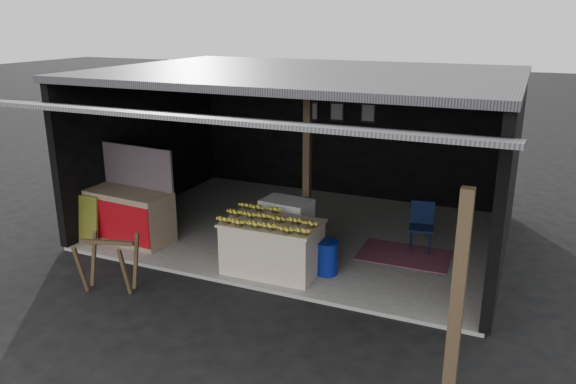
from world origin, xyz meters
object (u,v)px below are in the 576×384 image
at_px(water_barrel, 327,258).
at_px(banana_table, 272,247).
at_px(plastic_chair, 422,222).
at_px(neighbor_stall, 128,213).
at_px(sawhorse, 108,259).
at_px(white_crate, 287,225).

bearing_deg(water_barrel, banana_table, -162.56).
height_order(water_barrel, plastic_chair, plastic_chair).
relative_size(neighbor_stall, water_barrel, 3.29).
xyz_separation_m(banana_table, water_barrel, (0.82, 0.26, -0.16)).
bearing_deg(neighbor_stall, sawhorse, -54.95).
bearing_deg(banana_table, water_barrel, 16.36).
xyz_separation_m(white_crate, water_barrel, (0.95, -0.61, -0.20)).
bearing_deg(sawhorse, water_barrel, 15.84).
relative_size(banana_table, water_barrel, 2.99).
bearing_deg(plastic_chair, white_crate, -164.50).
relative_size(banana_table, neighbor_stall, 0.91).
bearing_deg(water_barrel, sawhorse, -148.11).
bearing_deg(sawhorse, neighbor_stall, 104.27).
bearing_deg(plastic_chair, water_barrel, -135.24).
distance_m(neighbor_stall, water_barrel, 3.75).
height_order(neighbor_stall, sawhorse, neighbor_stall).
bearing_deg(white_crate, banana_table, -75.39).
xyz_separation_m(banana_table, neighbor_stall, (-2.93, 0.17, 0.09)).
bearing_deg(neighbor_stall, white_crate, 18.61).
height_order(banana_table, sawhorse, banana_table).
bearing_deg(water_barrel, neighbor_stall, -178.75).
relative_size(neighbor_stall, sawhorse, 1.89).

